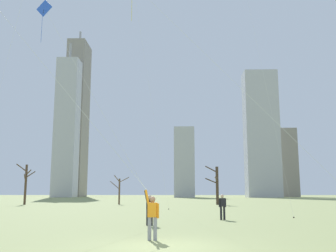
{
  "coord_description": "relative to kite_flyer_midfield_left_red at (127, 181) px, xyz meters",
  "views": [
    {
      "loc": [
        0.47,
        -13.33,
        1.8
      ],
      "look_at": [
        0.0,
        6.0,
        5.08
      ],
      "focal_mm": 41.39,
      "sensor_mm": 36.0,
      "label": 1
    }
  ],
  "objects": [
    {
      "name": "bare_tree_rightmost",
      "position": [
        -19.58,
        39.92,
        0.89
      ],
      "size": [
        2.52,
        1.71,
        5.72
      ],
      "color": "#4C3828",
      "rests_on": "ground"
    },
    {
      "name": "kite_flyer_midfield_left_red",
      "position": [
        0.0,
        0.0,
        0.0
      ],
      "size": [
        8.17,
        0.86,
        10.88
      ],
      "color": "gray",
      "rests_on": "ground"
    },
    {
      "name": "skyline_slender_spire",
      "position": [
        4.1,
        111.67,
        8.92
      ],
      "size": [
        6.48,
        11.41,
        22.24
      ],
      "color": "#B2B2B7",
      "rests_on": "ground"
    },
    {
      "name": "skyline_mid_tower_right",
      "position": [
        29.28,
        110.01,
        18.3
      ],
      "size": [
        10.62,
        7.21,
        41.01
      ],
      "color": "#B2B2B7",
      "rests_on": "ground"
    },
    {
      "name": "kite_flyer_foreground_left_yellow",
      "position": [
        7.28,
        2.29,
        1.22
      ],
      "size": [
        10.34,
        4.61,
        14.02
      ],
      "color": "gray",
      "rests_on": "ground"
    },
    {
      "name": "bare_tree_leftmost",
      "position": [
        7.42,
        39.94,
        0.69
      ],
      "size": [
        1.88,
        3.92,
        5.49
      ],
      "color": "#423326",
      "rests_on": "ground"
    },
    {
      "name": "skyline_tall_tower",
      "position": [
        39.28,
        120.39,
        9.5
      ],
      "size": [
        7.22,
        7.75,
        23.4
      ],
      "color": "gray",
      "rests_on": "ground"
    },
    {
      "name": "skyline_squat_block",
      "position": [
        -35.53,
        126.17,
        26.82
      ],
      "size": [
        6.61,
        11.98,
        63.16
      ],
      "color": "gray",
      "rests_on": "ground"
    },
    {
      "name": "bare_tree_left_of_center",
      "position": [
        -6.42,
        41.03,
        -0.11
      ],
      "size": [
        2.83,
        1.64,
        4.11
      ],
      "color": "brown",
      "rests_on": "ground"
    },
    {
      "name": "kite_flyer_foreground_right_blue",
      "position": [
        -1.01,
        6.72,
        1.3
      ],
      "size": [
        7.81,
        1.91,
        14.01
      ],
      "color": "black",
      "rests_on": "ground"
    },
    {
      "name": "ground_plane",
      "position": [
        1.48,
        -1.62,
        -2.2
      ],
      "size": [
        400.0,
        400.0,
        0.0
      ],
      "primitive_type": "plane",
      "color": "#848E56"
    },
    {
      "name": "bystander_far_off_by_trees",
      "position": [
        4.85,
        10.6,
        -1.3
      ],
      "size": [
        0.49,
        0.28,
        1.62
      ],
      "color": "black",
      "rests_on": "ground"
    },
    {
      "name": "skyline_wide_slab",
      "position": [
        -34.91,
        111.5,
        21.04
      ],
      "size": [
        7.12,
        6.91,
        52.42
      ],
      "color": "#B2B2B7",
      "rests_on": "ground"
    }
  ]
}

